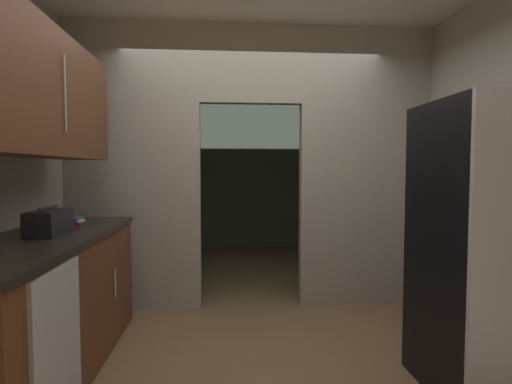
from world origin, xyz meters
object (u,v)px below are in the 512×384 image
Objects in this scene: dishwasher at (58,354)px; book_stack at (72,221)px; refrigerator at (497,249)px; boombox at (49,222)px.

book_stack reaches higher than dishwasher.
book_stack is (-2.80, 0.85, 0.09)m from refrigerator.
book_stack is at bearing 163.03° from refrigerator.
boombox is at bearing -89.00° from book_stack.
dishwasher is 1.26m from book_stack.
boombox is at bearing 171.22° from refrigerator.
book_stack is at bearing 106.09° from dishwasher.
refrigerator is 11.15× the size of book_stack.
boombox reaches higher than dishwasher.
dishwasher is (-2.48, -0.25, -0.45)m from refrigerator.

